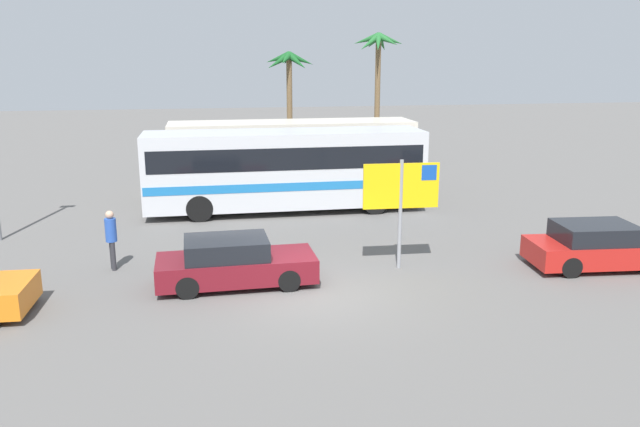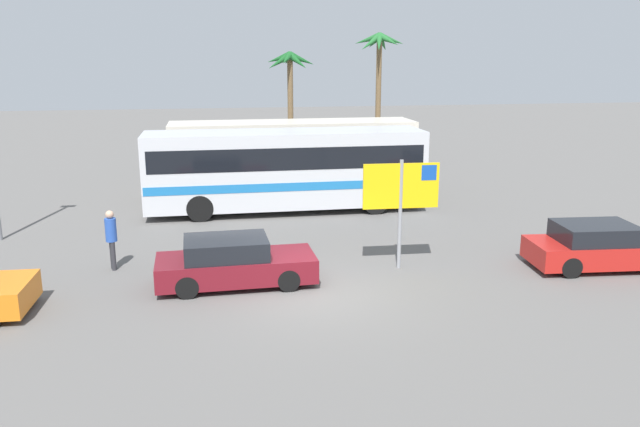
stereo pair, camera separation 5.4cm
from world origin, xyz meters
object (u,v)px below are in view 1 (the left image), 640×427
object	(u,v)px
bus_front_coach	(285,167)
car_red	(600,246)
bus_rear_coach	(292,153)
car_maroon	(234,263)
ferry_sign	(403,190)
pedestrian_crossing_lot	(111,235)

from	to	relation	value
bus_front_coach	car_red	world-z (taller)	bus_front_coach
bus_rear_coach	car_maroon	world-z (taller)	bus_rear_coach
bus_front_coach	bus_rear_coach	world-z (taller)	same
car_maroon	bus_front_coach	bearing A→B (deg)	72.00
bus_rear_coach	ferry_sign	world-z (taller)	ferry_sign
ferry_sign	car_red	bearing A→B (deg)	-7.29
pedestrian_crossing_lot	bus_rear_coach	bearing A→B (deg)	-141.47
bus_front_coach	pedestrian_crossing_lot	size ratio (longest dim) A/B	6.17
bus_front_coach	ferry_sign	world-z (taller)	ferry_sign
ferry_sign	car_maroon	distance (m)	5.18
pedestrian_crossing_lot	car_maroon	bearing A→B (deg)	133.03
bus_rear_coach	bus_front_coach	bearing A→B (deg)	-101.98
ferry_sign	car_maroon	world-z (taller)	ferry_sign
bus_rear_coach	car_red	size ratio (longest dim) A/B	2.52
bus_front_coach	bus_rear_coach	size ratio (longest dim) A/B	1.00
bus_rear_coach	car_red	xyz separation A→B (m)	(7.42, -12.14, -1.15)
bus_front_coach	ferry_sign	size ratio (longest dim) A/B	3.40
ferry_sign	pedestrian_crossing_lot	bearing A→B (deg)	173.25
bus_rear_coach	car_maroon	distance (m)	12.26
bus_front_coach	car_red	distance (m)	11.88
bus_rear_coach	car_maroon	size ratio (longest dim) A/B	2.54
ferry_sign	pedestrian_crossing_lot	distance (m)	8.46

